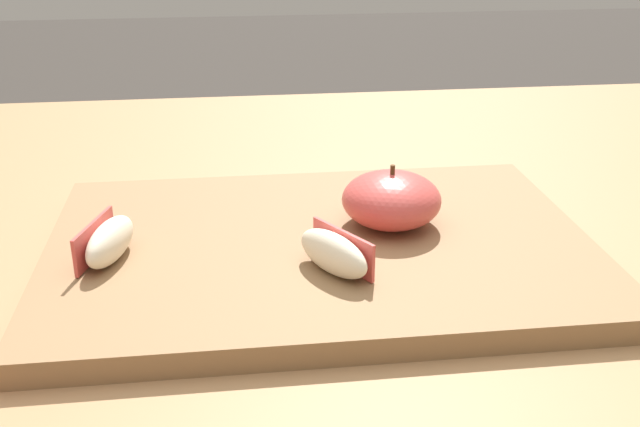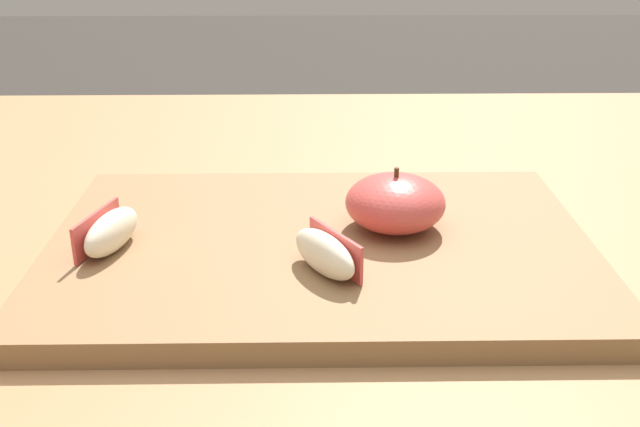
% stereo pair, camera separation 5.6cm
% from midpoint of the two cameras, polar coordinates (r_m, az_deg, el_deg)
% --- Properties ---
extents(dining_table, '(1.16, 0.86, 0.76)m').
position_cam_midpoint_polar(dining_table, '(0.68, 3.09, -9.57)').
color(dining_table, '#9E754C').
rests_on(dining_table, ground_plane).
extents(cutting_board, '(0.40, 0.28, 0.02)m').
position_cam_midpoint_polar(cutting_board, '(0.57, 2.80, -2.72)').
color(cutting_board, olive).
rests_on(cutting_board, dining_table).
extents(apple_half_skin_up, '(0.08, 0.08, 0.05)m').
position_cam_midpoint_polar(apple_half_skin_up, '(0.58, 8.37, 0.74)').
color(apple_half_skin_up, '#D14C47').
rests_on(apple_half_skin_up, cutting_board).
extents(apple_wedge_front, '(0.04, 0.07, 0.03)m').
position_cam_midpoint_polar(apple_wedge_front, '(0.56, -12.61, -1.39)').
color(apple_wedge_front, '#F4EACC').
rests_on(apple_wedge_front, cutting_board).
extents(apple_wedge_near_knife, '(0.05, 0.07, 0.03)m').
position_cam_midpoint_polar(apple_wedge_near_knife, '(0.51, 3.56, -3.05)').
color(apple_wedge_near_knife, '#F4EACC').
rests_on(apple_wedge_near_knife, cutting_board).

